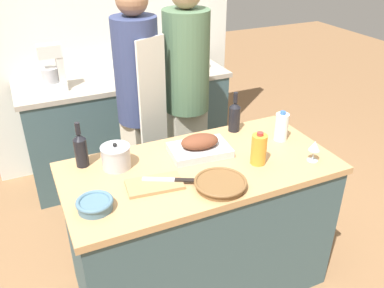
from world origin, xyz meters
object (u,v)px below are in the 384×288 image
roasting_pan (200,146)px  condiment_bottle_tall (130,67)px  juice_jug (259,149)px  stock_pot (116,157)px  condiment_bottle_short (203,59)px  condiment_bottle_extra (145,66)px  person_cook_aproned (139,100)px  wine_bottle_dark (235,116)px  stand_mixer (53,71)px  wine_glass_left (315,147)px  mixing_bowl (95,204)px  wicker_basket (221,183)px  wine_bottle_green (81,149)px  knife_chef (170,180)px  milk_jug (281,127)px  person_cook_guest (187,91)px  cutting_board (154,184)px

roasting_pan → condiment_bottle_tall: (-0.01, 1.31, 0.09)m
roasting_pan → condiment_bottle_tall: size_ratio=1.68×
juice_jug → roasting_pan: bearing=137.0°
stock_pot → roasting_pan: bearing=-6.5°
condiment_bottle_short → juice_jug: bearing=-104.7°
condiment_bottle_extra → person_cook_aproned: size_ratio=0.09×
wine_bottle_dark → stand_mixer: 1.50m
wine_glass_left → condiment_bottle_extra: (-0.41, 1.74, 0.01)m
mixing_bowl → wine_glass_left: wine_glass_left is taller
wicker_basket → wine_bottle_green: wine_bottle_green is taller
wine_bottle_dark → knife_chef: size_ratio=1.03×
stand_mixer → person_cook_aproned: size_ratio=0.20×
roasting_pan → person_cook_aproned: person_cook_aproned is taller
juice_jug → stand_mixer: stand_mixer is taller
milk_jug → knife_chef: (-0.81, -0.16, -0.07)m
wine_glass_left → knife_chef: bearing=171.2°
wine_bottle_green → condiment_bottle_extra: wine_bottle_green is taller
mixing_bowl → condiment_bottle_short: size_ratio=0.87×
milk_jug → condiment_bottle_extra: bearing=105.3°
roasting_pan → person_cook_guest: 0.74m
juice_jug → knife_chef: 0.53m
wicker_basket → juice_jug: juice_jug is taller
cutting_board → mixing_bowl: size_ratio=1.72×
juice_jug → knife_chef: size_ratio=0.76×
person_cook_aproned → condiment_bottle_short: bearing=13.6°
stand_mixer → condiment_bottle_extra: (0.77, 0.07, -0.08)m
roasting_pan → condiment_bottle_short: 1.45m
wine_bottle_dark → stand_mixer: (-0.96, 1.15, 0.08)m
wine_bottle_green → stand_mixer: size_ratio=0.74×
person_cook_aproned → stock_pot: bearing=-142.7°
wicker_basket → wine_bottle_dark: wine_bottle_dark is taller
milk_jug → stand_mixer: bearing=130.2°
condiment_bottle_short → mixing_bowl: bearing=-130.5°
knife_chef → person_cook_aproned: bearing=81.9°
milk_jug → condiment_bottle_extra: 1.50m
roasting_pan → condiment_bottle_tall: condiment_bottle_tall is taller
mixing_bowl → wine_bottle_dark: 1.11m
wine_glass_left → person_cook_guest: size_ratio=0.07×
roasting_pan → stock_pot: stock_pot is taller
stock_pot → mixing_bowl: 0.38m
wine_bottle_green → condiment_bottle_short: wine_bottle_green is taller
wine_bottle_green → stand_mixer: stand_mixer is taller
mixing_bowl → stand_mixer: size_ratio=0.50×
wine_glass_left → person_cook_guest: (-0.32, 1.05, 0.01)m
wine_bottle_green → condiment_bottle_extra: (0.79, 1.24, -0.00)m
milk_jug → condiment_bottle_extra: milk_jug is taller
condiment_bottle_tall → condiment_bottle_short: bearing=-1.7°
stock_pot → person_cook_aproned: size_ratio=0.09×
roasting_pan → juice_jug: (0.25, -0.24, 0.04)m
stock_pot → condiment_bottle_tall: condiment_bottle_tall is taller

